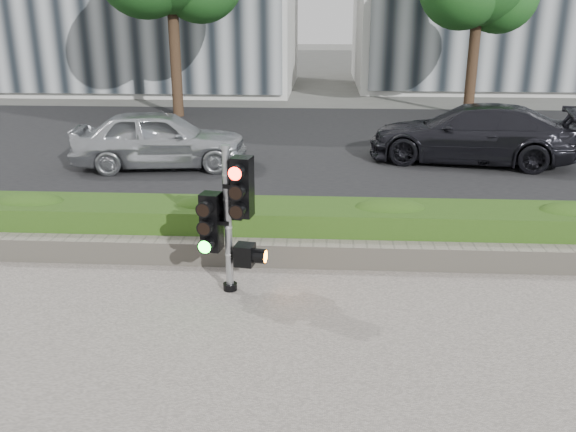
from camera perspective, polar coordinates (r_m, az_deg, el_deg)
The scene contains 8 objects.
ground at distance 7.08m, azimuth -1.05°, elevation -10.86°, with size 120.00×120.00×0.00m, color #51514C.
road at distance 16.52m, azimuth 1.64°, elevation 6.59°, with size 60.00×13.00×0.02m, color black.
curb at distance 9.91m, azimuth 0.35°, elevation -1.52°, with size 60.00×0.25×0.12m, color gray.
stone_wall at distance 8.70m, azimuth -0.10°, elevation -3.51°, with size 12.00×0.32×0.34m, color gray.
hedge at distance 9.25m, azimuth 0.15°, elevation -1.01°, with size 12.00×1.00×0.68m, color #4D7925.
traffic_signal at distance 7.66m, azimuth -5.41°, elevation 0.36°, with size 0.69×0.54×1.92m.
car_silver at distance 14.33m, azimuth -11.88°, elevation 7.08°, with size 1.58×3.93×1.34m, color #B0B3B8.
car_dark at distance 15.18m, azimuth 16.75°, elevation 7.40°, with size 1.93×4.74×1.37m, color black.
Camera 1 is at (0.49, -6.13, 3.51)m, focal length 38.00 mm.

